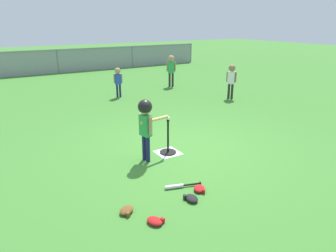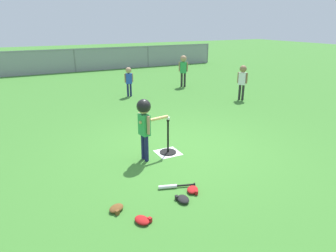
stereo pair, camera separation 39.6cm
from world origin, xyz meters
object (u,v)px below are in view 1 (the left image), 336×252
glove_by_plate (127,210)px  glove_near_bats (191,198)px  fielder_deep_right (231,77)px  glove_outfield_drop (155,221)px  fielder_near_left (171,67)px  spare_bat_silver (178,186)px  glove_tossed_aside (199,189)px  baseball_on_tee (168,118)px  fielder_deep_left (118,78)px  batting_tee (168,148)px  batter_child (146,118)px

glove_by_plate → glove_near_bats: same height
fielder_deep_right → glove_near_bats: size_ratio=4.64×
glove_near_bats → glove_outfield_drop: 0.71m
fielder_near_left → glove_near_bats: (-3.93, -6.86, -0.74)m
fielder_near_left → spare_bat_silver: bearing=-121.1°
fielder_near_left → glove_tossed_aside: (-3.67, -6.71, -0.74)m
fielder_near_left → glove_by_plate: size_ratio=4.43×
glove_tossed_aside → glove_outfield_drop: bearing=-160.9°
glove_by_plate → glove_near_bats: 0.93m
baseball_on_tee → spare_bat_silver: 1.47m
fielder_deep_right → spare_bat_silver: size_ratio=1.99×
glove_tossed_aside → baseball_on_tee: bearing=77.6°
baseball_on_tee → glove_near_bats: baseball_on_tee is taller
fielder_deep_right → fielder_deep_left: bearing=145.9°
fielder_deep_left → glove_tossed_aside: bearing=-101.5°
batting_tee → glove_near_bats: (-0.57, -1.57, -0.07)m
fielder_deep_right → glove_outfield_drop: 6.89m
fielder_near_left → spare_bat_silver: (-3.90, -6.47, -0.74)m
glove_by_plate → batter_child: bearing=52.9°
batter_child → fielder_deep_right: (4.52, 2.73, -0.10)m
fielder_deep_right → glove_outfield_drop: fielder_deep_right is taller
baseball_on_tee → fielder_deep_left: 4.82m
batting_tee → batter_child: size_ratio=0.58×
fielder_deep_right → glove_near_bats: bearing=-137.4°
spare_bat_silver → batting_tee: bearing=65.4°
baseball_on_tee → glove_near_bats: 1.80m
batting_tee → glove_outfield_drop: batting_tee is taller
fielder_near_left → glove_tossed_aside: 7.68m
fielder_deep_right → spare_bat_silver: (-4.56, -3.83, -0.68)m
fielder_deep_left → glove_by_plate: 6.57m
batting_tee → fielder_deep_right: bearing=33.3°
fielder_near_left → glove_outfield_drop: bearing=-123.3°
batting_tee → glove_tossed_aside: size_ratio=2.47×
glove_tossed_aside → fielder_deep_left: bearing=78.5°
batting_tee → batter_child: bearing=-170.4°
batter_child → spare_bat_silver: bearing=-91.9°
fielder_deep_right → glove_by_plate: (-5.48, -4.00, -0.68)m
spare_bat_silver → glove_by_plate: bearing=-169.5°
glove_near_bats → glove_tossed_aside: same height
glove_near_bats → glove_outfield_drop: size_ratio=0.92×
fielder_deep_right → glove_tossed_aside: size_ratio=4.10×
baseball_on_tee → batter_child: size_ratio=0.06×
baseball_on_tee → spare_bat_silver: baseball_on_tee is taller
baseball_on_tee → glove_tossed_aside: (-0.31, -1.42, -0.67)m
glove_by_plate → glove_outfield_drop: bearing=-61.1°
batting_tee → glove_tossed_aside: batting_tee is taller
fielder_deep_right → spare_bat_silver: bearing=-140.0°
baseball_on_tee → spare_bat_silver: size_ratio=0.13×
baseball_on_tee → glove_near_bats: bearing=-109.9°
fielder_deep_right → glove_near_bats: (-4.58, -4.21, -0.68)m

